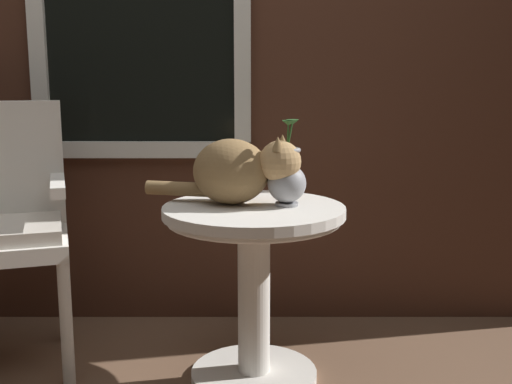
{
  "coord_description": "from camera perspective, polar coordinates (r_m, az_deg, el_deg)",
  "views": [
    {
      "loc": [
        0.3,
        -1.92,
        1.08
      ],
      "look_at": [
        0.3,
        0.22,
        0.69
      ],
      "focal_mm": 44.36,
      "sensor_mm": 36.0,
      "label": 1
    }
  ],
  "objects": [
    {
      "name": "cat",
      "position": [
        2.2,
        -1.44,
        1.98
      ],
      "size": [
        0.56,
        0.29,
        0.25
      ],
      "color": "olive",
      "rests_on": "wicker_side_table"
    },
    {
      "name": "pewter_vase_with_ivy",
      "position": [
        2.18,
        3.01,
        1.25
      ],
      "size": [
        0.13,
        0.13,
        0.3
      ],
      "color": "#99999E",
      "rests_on": "wicker_side_table"
    },
    {
      "name": "wicker_chair",
      "position": [
        2.52,
        -21.82,
        -2.07
      ],
      "size": [
        0.57,
        0.56,
        0.99
      ],
      "color": "silver",
      "rests_on": "ground_plane"
    },
    {
      "name": "back_wall",
      "position": [
        2.78,
        -6.44,
        14.85
      ],
      "size": [
        4.0,
        0.07,
        2.6
      ],
      "color": "#47281C",
      "rests_on": "ground_plane"
    },
    {
      "name": "wicker_side_table",
      "position": [
        2.23,
        -0.0,
        -6.05
      ],
      "size": [
        0.64,
        0.64,
        0.64
      ],
      "color": "silver",
      "rests_on": "ground_plane"
    }
  ]
}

